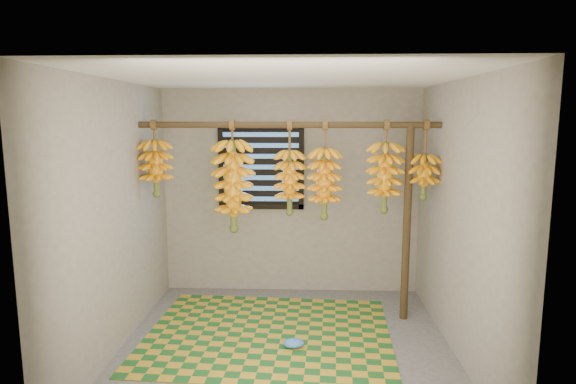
{
  "coord_description": "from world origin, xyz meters",
  "views": [
    {
      "loc": [
        0.18,
        -4.1,
        2.07
      ],
      "look_at": [
        0.0,
        0.55,
        1.35
      ],
      "focal_mm": 30.0,
      "sensor_mm": 36.0,
      "label": 1
    }
  ],
  "objects_px": {
    "woven_mat": "(269,334)",
    "banana_bunch_b": "(233,186)",
    "banana_bunch_e": "(385,177)",
    "banana_bunch_f": "(424,176)",
    "banana_bunch_a": "(156,168)",
    "banana_bunch_d": "(324,183)",
    "banana_bunch_c": "(290,182)",
    "plastic_bag": "(294,343)",
    "support_post": "(407,225)"
  },
  "relations": [
    {
      "from": "woven_mat",
      "to": "support_post",
      "type": "bearing_deg",
      "value": 17.45
    },
    {
      "from": "banana_bunch_d",
      "to": "banana_bunch_c",
      "type": "bearing_deg",
      "value": -180.0
    },
    {
      "from": "banana_bunch_c",
      "to": "banana_bunch_f",
      "type": "relative_size",
      "value": 1.22
    },
    {
      "from": "support_post",
      "to": "banana_bunch_a",
      "type": "distance_m",
      "value": 2.61
    },
    {
      "from": "support_post",
      "to": "banana_bunch_a",
      "type": "height_order",
      "value": "banana_bunch_a"
    },
    {
      "from": "banana_bunch_c",
      "to": "support_post",
      "type": "bearing_deg",
      "value": 0.0
    },
    {
      "from": "plastic_bag",
      "to": "banana_bunch_c",
      "type": "distance_m",
      "value": 1.55
    },
    {
      "from": "plastic_bag",
      "to": "banana_bunch_e",
      "type": "bearing_deg",
      "value": 38.43
    },
    {
      "from": "woven_mat",
      "to": "banana_bunch_b",
      "type": "bearing_deg",
      "value": 131.61
    },
    {
      "from": "banana_bunch_c",
      "to": "plastic_bag",
      "type": "bearing_deg",
      "value": -84.99
    },
    {
      "from": "plastic_bag",
      "to": "banana_bunch_c",
      "type": "bearing_deg",
      "value": 95.01
    },
    {
      "from": "banana_bunch_c",
      "to": "banana_bunch_f",
      "type": "distance_m",
      "value": 1.34
    },
    {
      "from": "banana_bunch_d",
      "to": "woven_mat",
      "type": "bearing_deg",
      "value": -141.21
    },
    {
      "from": "woven_mat",
      "to": "banana_bunch_c",
      "type": "xyz_separation_m",
      "value": [
        0.19,
        0.43,
        1.42
      ]
    },
    {
      "from": "banana_bunch_d",
      "to": "banana_bunch_e",
      "type": "height_order",
      "value": "same"
    },
    {
      "from": "woven_mat",
      "to": "banana_bunch_f",
      "type": "height_order",
      "value": "banana_bunch_f"
    },
    {
      "from": "banana_bunch_a",
      "to": "woven_mat",
      "type": "bearing_deg",
      "value": -20.27
    },
    {
      "from": "woven_mat",
      "to": "banana_bunch_d",
      "type": "bearing_deg",
      "value": 38.79
    },
    {
      "from": "banana_bunch_c",
      "to": "banana_bunch_e",
      "type": "xyz_separation_m",
      "value": [
        0.95,
        0.0,
        0.05
      ]
    },
    {
      "from": "banana_bunch_c",
      "to": "banana_bunch_d",
      "type": "height_order",
      "value": "same"
    },
    {
      "from": "banana_bunch_a",
      "to": "banana_bunch_e",
      "type": "distance_m",
      "value": 2.31
    },
    {
      "from": "plastic_bag",
      "to": "banana_bunch_d",
      "type": "height_order",
      "value": "banana_bunch_d"
    },
    {
      "from": "plastic_bag",
      "to": "banana_bunch_c",
      "type": "relative_size",
      "value": 0.2
    },
    {
      "from": "plastic_bag",
      "to": "banana_bunch_f",
      "type": "bearing_deg",
      "value": 28.95
    },
    {
      "from": "banana_bunch_b",
      "to": "banana_bunch_d",
      "type": "xyz_separation_m",
      "value": [
        0.92,
        0.0,
        0.03
      ]
    },
    {
      "from": "woven_mat",
      "to": "banana_bunch_e",
      "type": "bearing_deg",
      "value": 20.78
    },
    {
      "from": "plastic_bag",
      "to": "banana_bunch_e",
      "type": "distance_m",
      "value": 1.83
    },
    {
      "from": "banana_bunch_c",
      "to": "banana_bunch_e",
      "type": "bearing_deg",
      "value": 0.0
    },
    {
      "from": "banana_bunch_a",
      "to": "banana_bunch_d",
      "type": "relative_size",
      "value": 0.78
    },
    {
      "from": "banana_bunch_b",
      "to": "banana_bunch_e",
      "type": "height_order",
      "value": "same"
    },
    {
      "from": "banana_bunch_d",
      "to": "banana_bunch_b",
      "type": "bearing_deg",
      "value": -180.0
    },
    {
      "from": "banana_bunch_a",
      "to": "banana_bunch_b",
      "type": "xyz_separation_m",
      "value": [
        0.79,
        -0.0,
        -0.18
      ]
    },
    {
      "from": "woven_mat",
      "to": "banana_bunch_b",
      "type": "height_order",
      "value": "banana_bunch_b"
    },
    {
      "from": "woven_mat",
      "to": "banana_bunch_b",
      "type": "xyz_separation_m",
      "value": [
        -0.38,
        0.43,
        1.38
      ]
    },
    {
      "from": "woven_mat",
      "to": "banana_bunch_d",
      "type": "xyz_separation_m",
      "value": [
        0.54,
        0.43,
        1.41
      ]
    },
    {
      "from": "banana_bunch_b",
      "to": "banana_bunch_c",
      "type": "relative_size",
      "value": 1.18
    },
    {
      "from": "support_post",
      "to": "banana_bunch_a",
      "type": "xyz_separation_m",
      "value": [
        -2.55,
        0.0,
        0.57
      ]
    },
    {
      "from": "banana_bunch_c",
      "to": "banana_bunch_e",
      "type": "height_order",
      "value": "same"
    },
    {
      "from": "banana_bunch_e",
      "to": "banana_bunch_a",
      "type": "bearing_deg",
      "value": 180.0
    },
    {
      "from": "banana_bunch_e",
      "to": "banana_bunch_f",
      "type": "bearing_deg",
      "value": 0.0
    },
    {
      "from": "woven_mat",
      "to": "banana_bunch_c",
      "type": "relative_size",
      "value": 2.44
    },
    {
      "from": "banana_bunch_f",
      "to": "banana_bunch_d",
      "type": "bearing_deg",
      "value": 180.0
    },
    {
      "from": "banana_bunch_b",
      "to": "banana_bunch_f",
      "type": "bearing_deg",
      "value": 0.0
    },
    {
      "from": "banana_bunch_e",
      "to": "banana_bunch_f",
      "type": "height_order",
      "value": "same"
    },
    {
      "from": "plastic_bag",
      "to": "banana_bunch_a",
      "type": "xyz_separation_m",
      "value": [
        -1.42,
        0.71,
        1.52
      ]
    },
    {
      "from": "woven_mat",
      "to": "banana_bunch_f",
      "type": "relative_size",
      "value": 2.97
    },
    {
      "from": "banana_bunch_d",
      "to": "banana_bunch_f",
      "type": "xyz_separation_m",
      "value": [
        0.99,
        0.0,
        0.08
      ]
    },
    {
      "from": "support_post",
      "to": "banana_bunch_e",
      "type": "bearing_deg",
      "value": 180.0
    },
    {
      "from": "banana_bunch_b",
      "to": "banana_bunch_e",
      "type": "distance_m",
      "value": 1.53
    },
    {
      "from": "woven_mat",
      "to": "banana_bunch_d",
      "type": "distance_m",
      "value": 1.57
    }
  ]
}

